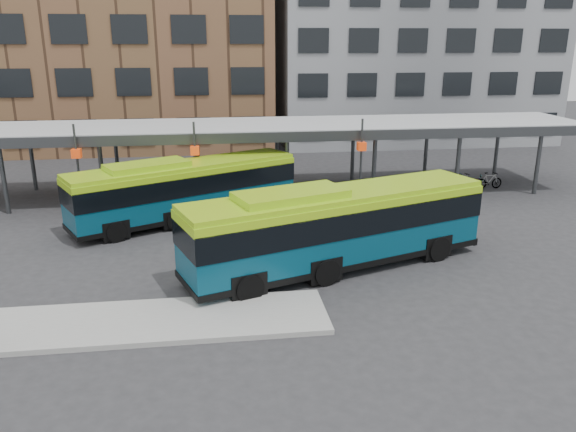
% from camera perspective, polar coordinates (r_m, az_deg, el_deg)
% --- Properties ---
extents(ground, '(120.00, 120.00, 0.00)m').
position_cam_1_polar(ground, '(21.83, -1.66, -6.48)').
color(ground, '#28282B').
rests_on(ground, ground).
extents(boarding_island, '(14.00, 3.00, 0.18)m').
position_cam_1_polar(boarding_island, '(19.30, -17.41, -10.42)').
color(boarding_island, gray).
rests_on(boarding_island, ground).
extents(canopy, '(40.00, 6.53, 4.80)m').
position_cam_1_polar(canopy, '(33.15, -4.21, 8.83)').
color(canopy, '#999B9E').
rests_on(canopy, ground).
extents(building_brick, '(26.00, 14.00, 22.00)m').
position_cam_1_polar(building_brick, '(52.50, -17.37, 19.06)').
color(building_brick, brown).
rests_on(building_brick, ground).
extents(building_grey, '(24.00, 14.00, 20.00)m').
position_cam_1_polar(building_grey, '(54.91, 12.13, 18.30)').
color(building_grey, slate).
rests_on(building_grey, ground).
extents(bus_front, '(12.80, 6.73, 3.48)m').
position_cam_1_polar(bus_front, '(22.36, 4.94, -0.96)').
color(bus_front, '#073C52').
rests_on(bus_front, ground).
extents(bus_rear, '(11.55, 7.59, 3.23)m').
position_cam_1_polar(bus_rear, '(28.88, -10.41, 2.79)').
color(bus_rear, '#073C52').
rests_on(bus_rear, ground).
extents(bike_rack, '(5.60, 1.57, 1.06)m').
position_cam_1_polar(bike_rack, '(36.22, 16.97, 3.32)').
color(bike_rack, slate).
rests_on(bike_rack, ground).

